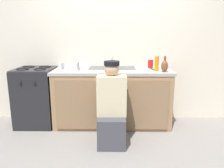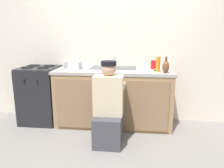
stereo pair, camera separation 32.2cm
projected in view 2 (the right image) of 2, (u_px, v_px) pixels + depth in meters
ground_plane at (111, 132)px, 3.29m from camera, size 12.00×12.00×0.00m
back_wall at (116, 45)px, 3.64m from camera, size 6.00×0.10×2.50m
counter_cabinet at (113, 99)px, 3.48m from camera, size 1.80×0.62×0.85m
countertop at (113, 71)px, 3.39m from camera, size 1.84×0.62×0.04m
sink_double_basin at (113, 69)px, 3.38m from camera, size 0.80×0.44×0.19m
stove_range at (41, 94)px, 3.61m from camera, size 0.59×0.62×0.93m
plumber_person at (108, 111)px, 2.86m from camera, size 0.42×0.61×1.10m
spice_bottle_red at (166, 67)px, 3.32m from camera, size 0.04×0.04×0.10m
cell_phone at (156, 70)px, 3.35m from camera, size 0.07×0.14×0.01m
soda_cup_red at (153, 64)px, 3.47m from camera, size 0.08×0.08×0.15m
dish_rack_tray at (73, 67)px, 3.46m from camera, size 0.28×0.22×0.11m
soap_bottle_orange at (158, 64)px, 3.20m from camera, size 0.06×0.06×0.25m
vase_decorative at (166, 67)px, 3.11m from camera, size 0.10×0.10×0.23m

